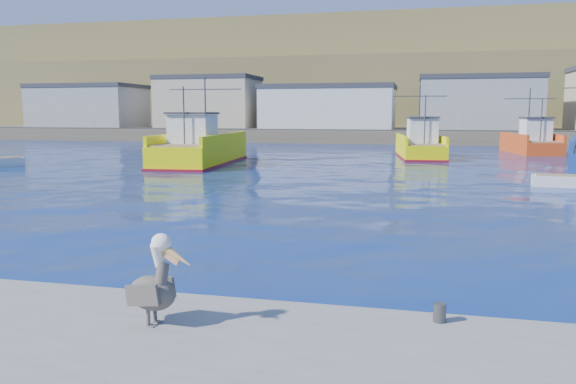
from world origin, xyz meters
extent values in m
plane|color=navy|center=(0.00, 0.00, 0.00)|extent=(260.00, 260.00, 0.00)
cylinder|color=#4C4C4C|center=(3.00, -3.40, 0.65)|extent=(0.20, 0.20, 0.30)
cube|color=brown|center=(0.00, 72.00, 0.80)|extent=(160.00, 30.00, 1.60)
cube|color=brown|center=(0.00, 98.00, 6.00)|extent=(180.00, 40.00, 14.00)
cube|color=brown|center=(0.00, 118.00, 11.00)|extent=(200.00, 40.00, 24.00)
cube|color=#2D2D2D|center=(0.00, 61.00, 1.65)|extent=(150.00, 5.00, 0.10)
cube|color=gray|center=(-48.00, 67.00, 4.60)|extent=(16.00, 10.00, 6.00)
cube|color=#333338|center=(-48.00, 67.00, 7.90)|extent=(16.32, 10.20, 0.60)
cube|color=tan|center=(-28.00, 67.00, 5.10)|extent=(14.00, 9.00, 7.00)
cube|color=#333338|center=(-28.00, 67.00, 8.90)|extent=(14.28, 9.18, 0.60)
cube|color=silver|center=(-10.00, 67.00, 4.35)|extent=(18.00, 11.00, 5.50)
cube|color=#333338|center=(-10.00, 67.00, 7.40)|extent=(18.36, 11.22, 0.60)
cube|color=gray|center=(10.00, 67.00, 4.85)|extent=(15.00, 10.00, 6.50)
cube|color=#333338|center=(10.00, 67.00, 8.40)|extent=(15.30, 10.20, 0.60)
cube|color=#FFF803|center=(-13.35, 27.31, 0.79)|extent=(4.87, 12.35, 1.57)
cube|color=#FFF803|center=(-11.46, 27.44, 1.92)|extent=(1.07, 11.84, 0.70)
cube|color=#FFF803|center=(-15.24, 27.18, 1.92)|extent=(1.07, 11.84, 0.70)
cube|color=maroon|center=(-13.35, 27.31, 0.05)|extent=(4.97, 12.59, 0.25)
cube|color=#8C7251|center=(-13.35, 27.31, 1.62)|extent=(4.51, 11.84, 0.10)
cube|color=white|center=(-13.23, 25.50, 2.67)|extent=(3.03, 3.21, 2.00)
cube|color=#333338|center=(-13.23, 25.50, 3.77)|extent=(3.25, 3.59, 0.15)
cylinder|color=#4C4C4C|center=(-13.44, 28.52, 4.07)|extent=(0.13, 0.13, 5.00)
cylinder|color=#4C4C4C|center=(-13.10, 23.69, 3.57)|extent=(0.11, 0.11, 4.00)
cylinder|color=#4C4C4C|center=(-13.44, 28.52, 5.57)|extent=(5.64, 0.48, 0.08)
cube|color=#FFF803|center=(2.61, 37.19, 0.62)|extent=(4.41, 9.81, 1.23)
cube|color=#FFF803|center=(4.14, 37.38, 1.58)|extent=(1.33, 9.24, 0.70)
cube|color=#FFF803|center=(1.09, 37.00, 1.58)|extent=(1.33, 9.24, 0.70)
cube|color=maroon|center=(2.61, 37.19, 0.05)|extent=(4.49, 10.00, 0.25)
cube|color=#8C7251|center=(2.61, 37.19, 1.28)|extent=(4.10, 9.40, 0.10)
cube|color=white|center=(2.79, 35.78, 2.33)|extent=(2.56, 2.63, 2.00)
cube|color=#333338|center=(2.79, 35.78, 3.43)|extent=(2.76, 2.93, 0.15)
cylinder|color=#4C4C4C|center=(2.50, 38.13, 3.73)|extent=(0.13, 0.13, 5.00)
cylinder|color=#4C4C4C|center=(2.96, 34.37, 3.23)|extent=(0.11, 0.11, 4.00)
cylinder|color=#4C4C4C|center=(2.50, 38.13, 5.23)|extent=(4.56, 0.64, 0.08)
cube|color=navy|center=(12.53, 28.30, 1.81)|extent=(3.01, 10.73, 0.70)
cube|color=#E04515|center=(12.94, 45.55, 0.58)|extent=(4.47, 9.27, 1.16)
cube|color=#E04515|center=(14.49, 45.75, 1.51)|extent=(1.33, 8.69, 0.70)
cube|color=#E04515|center=(11.38, 45.34, 1.51)|extent=(1.33, 8.69, 0.70)
cube|color=#8C7251|center=(12.94, 45.55, 1.21)|extent=(4.16, 8.88, 0.10)
cube|color=white|center=(13.11, 44.22, 2.26)|extent=(2.61, 2.51, 2.00)
cube|color=#333338|center=(13.11, 44.22, 3.36)|extent=(2.81, 2.80, 0.15)
cylinder|color=#4C4C4C|center=(12.82, 46.43, 3.66)|extent=(0.13, 0.13, 5.00)
cylinder|color=#4C4C4C|center=(13.28, 42.89, 3.16)|extent=(0.11, 0.11, 4.00)
cylinder|color=#4C4C4C|center=(12.82, 46.43, 5.16)|extent=(4.65, 0.69, 0.08)
cube|color=silver|center=(10.15, 19.10, 0.22)|extent=(3.53, 1.48, 0.69)
cube|color=#8C7251|center=(10.15, 19.10, 0.59)|extent=(3.17, 1.20, 0.07)
cylinder|color=#595451|center=(-1.40, -4.60, 0.64)|extent=(0.07, 0.07, 0.28)
cube|color=#595451|center=(-1.35, -4.61, 0.51)|extent=(0.15, 0.13, 0.02)
cylinder|color=#595451|center=(-1.37, -4.43, 0.64)|extent=(0.07, 0.07, 0.28)
cube|color=#595451|center=(-1.32, -4.44, 0.51)|extent=(0.15, 0.13, 0.02)
ellipsoid|color=#38332D|center=(-1.36, -4.52, 1.00)|extent=(0.87, 0.60, 0.55)
cube|color=#38332D|center=(-1.42, -4.72, 1.03)|extent=(0.62, 0.16, 0.40)
cube|color=#38332D|center=(-1.35, -4.31, 1.03)|extent=(0.62, 0.16, 0.40)
cube|color=#38332D|center=(-1.70, -4.46, 0.94)|extent=(0.23, 0.18, 0.11)
cylinder|color=#38332D|center=(-1.17, -4.55, 1.30)|extent=(0.23, 0.31, 0.43)
cylinder|color=white|center=(-1.22, -4.54, 1.63)|extent=(0.22, 0.31, 0.41)
ellipsoid|color=white|center=(-1.16, -4.55, 1.83)|extent=(0.36, 0.30, 0.28)
cone|color=gold|center=(-0.91, -4.59, 1.65)|extent=(0.57, 0.22, 0.38)
cube|color=tan|center=(-1.01, -4.58, 1.61)|extent=(0.34, 0.10, 0.24)
camera|label=1|loc=(2.61, -12.21, 3.76)|focal=35.00mm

